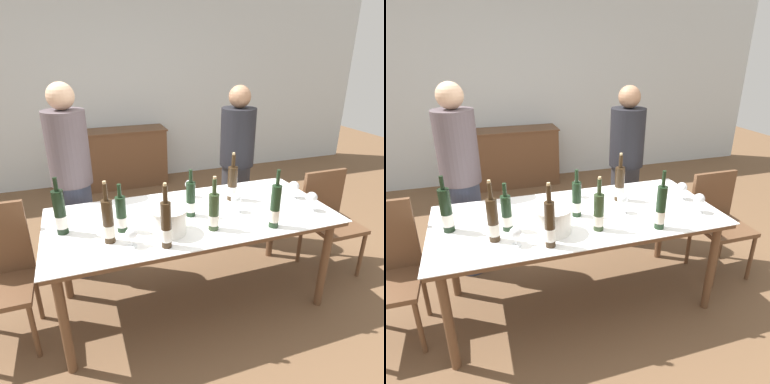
{
  "view_description": "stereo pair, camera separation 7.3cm",
  "coord_description": "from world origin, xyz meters",
  "views": [
    {
      "loc": [
        -0.74,
        -2.1,
        1.89
      ],
      "look_at": [
        0.0,
        0.0,
        0.96
      ],
      "focal_mm": 32.0,
      "sensor_mm": 36.0,
      "label": 1
    },
    {
      "loc": [
        -0.67,
        -2.13,
        1.89
      ],
      "look_at": [
        0.0,
        0.0,
        0.96
      ],
      "focal_mm": 32.0,
      "sensor_mm": 36.0,
      "label": 2
    }
  ],
  "objects": [
    {
      "name": "ground_plane",
      "position": [
        0.0,
        0.0,
        0.0
      ],
      "size": [
        12.0,
        12.0,
        0.0
      ],
      "primitive_type": "plane",
      "color": "brown"
    },
    {
      "name": "back_wall",
      "position": [
        0.0,
        3.05,
        1.4
      ],
      "size": [
        8.0,
        0.1,
        2.8
      ],
      "color": "silver",
      "rests_on": "ground_plane"
    },
    {
      "name": "sideboard_cabinet",
      "position": [
        -0.12,
        2.76,
        0.42
      ],
      "size": [
        1.29,
        0.46,
        0.83
      ],
      "color": "brown",
      "rests_on": "ground_plane"
    },
    {
      "name": "dining_table",
      "position": [
        0.0,
        0.0,
        0.71
      ],
      "size": [
        2.06,
        0.93,
        0.78
      ],
      "color": "brown",
      "rests_on": "ground_plane"
    },
    {
      "name": "ice_bucket",
      "position": [
        -0.22,
        -0.19,
        0.87
      ],
      "size": [
        0.24,
        0.24,
        0.17
      ],
      "color": "white",
      "rests_on": "dining_table"
    },
    {
      "name": "wine_bottle_0",
      "position": [
        -0.01,
        -0.01,
        0.9
      ],
      "size": [
        0.07,
        0.07,
        0.35
      ],
      "color": "black",
      "rests_on": "dining_table"
    },
    {
      "name": "wine_bottle_1",
      "position": [
        0.06,
        -0.25,
        0.9
      ],
      "size": [
        0.07,
        0.07,
        0.38
      ],
      "color": "#28381E",
      "rests_on": "dining_table"
    },
    {
      "name": "wine_bottle_2",
      "position": [
        -0.29,
        -0.36,
        0.92
      ],
      "size": [
        0.07,
        0.07,
        0.42
      ],
      "color": "#332314",
      "rests_on": "dining_table"
    },
    {
      "name": "wine_bottle_3",
      "position": [
        -0.89,
        0.03,
        0.92
      ],
      "size": [
        0.08,
        0.08,
        0.39
      ],
      "color": "black",
      "rests_on": "dining_table"
    },
    {
      "name": "wine_bottle_4",
      "position": [
        -0.61,
        -0.18,
        0.91
      ],
      "size": [
        0.07,
        0.07,
        0.41
      ],
      "color": "#332314",
      "rests_on": "dining_table"
    },
    {
      "name": "wine_bottle_5",
      "position": [
        0.46,
        -0.35,
        0.92
      ],
      "size": [
        0.07,
        0.07,
        0.41
      ],
      "color": "black",
      "rests_on": "dining_table"
    },
    {
      "name": "wine_bottle_6",
      "position": [
        0.39,
        0.16,
        0.91
      ],
      "size": [
        0.08,
        0.08,
        0.39
      ],
      "color": "#332314",
      "rests_on": "dining_table"
    },
    {
      "name": "wine_bottle_7",
      "position": [
        -0.51,
        -0.07,
        0.89
      ],
      "size": [
        0.07,
        0.07,
        0.33
      ],
      "color": "black",
      "rests_on": "dining_table"
    },
    {
      "name": "wine_glass_0",
      "position": [
        0.32,
        -0.06,
        0.88
      ],
      "size": [
        0.08,
        0.08,
        0.15
      ],
      "color": "white",
      "rests_on": "dining_table"
    },
    {
      "name": "wine_glass_1",
      "position": [
        0.86,
        -0.22,
        0.88
      ],
      "size": [
        0.08,
        0.08,
        0.15
      ],
      "color": "white",
      "rests_on": "dining_table"
    },
    {
      "name": "wine_glass_2",
      "position": [
        -0.49,
        -0.29,
        0.86
      ],
      "size": [
        0.07,
        0.07,
        0.13
      ],
      "color": "white",
      "rests_on": "dining_table"
    },
    {
      "name": "wine_glass_3",
      "position": [
        0.87,
        0.02,
        0.87
      ],
      "size": [
        0.08,
        0.08,
        0.14
      ],
      "color": "white",
      "rests_on": "dining_table"
    },
    {
      "name": "wine_glass_4",
      "position": [
        0.09,
        0.32,
        0.88
      ],
      "size": [
        0.07,
        0.07,
        0.14
      ],
      "color": "white",
      "rests_on": "dining_table"
    },
    {
      "name": "chair_right_end",
      "position": [
        1.32,
        0.08,
        0.52
      ],
      "size": [
        0.42,
        0.42,
        0.9
      ],
      "color": "brown",
      "rests_on": "ground_plane"
    },
    {
      "name": "person_host",
      "position": [
        -0.8,
        0.72,
        0.84
      ],
      "size": [
        0.33,
        0.33,
        1.67
      ],
      "color": "#383F56",
      "rests_on": "ground_plane"
    },
    {
      "name": "person_guest_left",
      "position": [
        0.74,
        0.79,
        0.8
      ],
      "size": [
        0.33,
        0.33,
        1.59
      ],
      "color": "#2D2D33",
      "rests_on": "ground_plane"
    }
  ]
}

